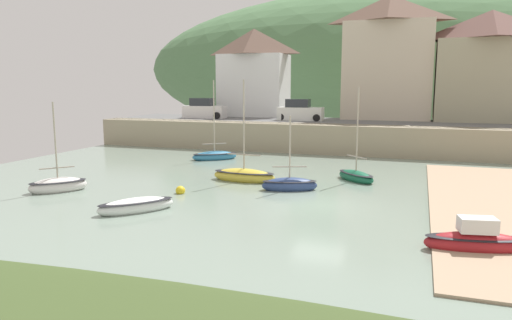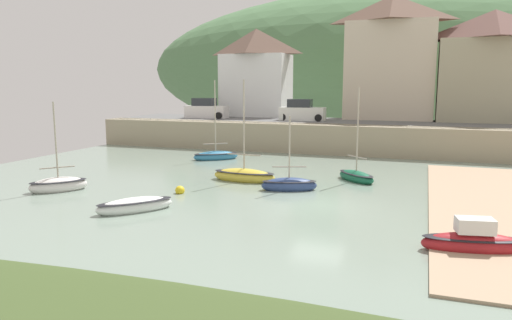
{
  "view_description": "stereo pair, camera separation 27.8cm",
  "coord_description": "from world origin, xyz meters",
  "px_view_note": "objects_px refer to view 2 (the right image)",
  "views": [
    {
      "loc": [
        4.4,
        -22.02,
        5.66
      ],
      "look_at": [
        -4.53,
        3.83,
        1.31
      ],
      "focal_mm": 33.41,
      "sensor_mm": 36.0,
      "label": 1
    },
    {
      "loc": [
        4.66,
        -21.93,
        5.66
      ],
      "look_at": [
        -4.53,
        3.83,
        1.31
      ],
      "focal_mm": 33.41,
      "sensor_mm": 36.0,
      "label": 2
    }
  ],
  "objects_px": {
    "dinghy_open_wooden": "(244,176)",
    "parked_car_by_wall": "(302,112)",
    "sailboat_white_hull": "(356,176)",
    "mooring_buoy": "(180,190)",
    "waterfront_building_left": "(256,72)",
    "sailboat_far_left": "(59,185)",
    "sailboat_tall_mast": "(135,206)",
    "waterfront_building_right": "(492,65)",
    "sailboat_blue_trim": "(216,156)",
    "waterfront_building_centre": "(391,57)",
    "parked_car_near_slipway": "(206,110)",
    "rowboat_small_beached": "(474,242)",
    "motorboat_with_cabin": "(289,185)"
  },
  "relations": [
    {
      "from": "sailboat_far_left",
      "to": "rowboat_small_beached",
      "type": "bearing_deg",
      "value": -57.27
    },
    {
      "from": "sailboat_white_hull",
      "to": "parked_car_near_slipway",
      "type": "distance_m",
      "value": 22.3
    },
    {
      "from": "sailboat_tall_mast",
      "to": "waterfront_building_right",
      "type": "bearing_deg",
      "value": 9.68
    },
    {
      "from": "rowboat_small_beached",
      "to": "dinghy_open_wooden",
      "type": "distance_m",
      "value": 14.65
    },
    {
      "from": "waterfront_building_centre",
      "to": "sailboat_tall_mast",
      "type": "relative_size",
      "value": 3.4
    },
    {
      "from": "waterfront_building_centre",
      "to": "sailboat_far_left",
      "type": "height_order",
      "value": "waterfront_building_centre"
    },
    {
      "from": "rowboat_small_beached",
      "to": "sailboat_tall_mast",
      "type": "height_order",
      "value": "rowboat_small_beached"
    },
    {
      "from": "sailboat_white_hull",
      "to": "rowboat_small_beached",
      "type": "height_order",
      "value": "sailboat_white_hull"
    },
    {
      "from": "waterfront_building_right",
      "to": "dinghy_open_wooden",
      "type": "distance_m",
      "value": 27.04
    },
    {
      "from": "rowboat_small_beached",
      "to": "sailboat_white_hull",
      "type": "bearing_deg",
      "value": 105.58
    },
    {
      "from": "waterfront_building_left",
      "to": "sailboat_far_left",
      "type": "distance_m",
      "value": 27.94
    },
    {
      "from": "waterfront_building_right",
      "to": "sailboat_blue_trim",
      "type": "xyz_separation_m",
      "value": [
        -20.21,
        -14.31,
        -7.03
      ]
    },
    {
      "from": "motorboat_with_cabin",
      "to": "sailboat_far_left",
      "type": "height_order",
      "value": "sailboat_far_left"
    },
    {
      "from": "sailboat_white_hull",
      "to": "mooring_buoy",
      "type": "relative_size",
      "value": 11.32
    },
    {
      "from": "sailboat_tall_mast",
      "to": "parked_car_near_slipway",
      "type": "distance_m",
      "value": 26.3
    },
    {
      "from": "motorboat_with_cabin",
      "to": "sailboat_far_left",
      "type": "relative_size",
      "value": 0.85
    },
    {
      "from": "sailboat_white_hull",
      "to": "dinghy_open_wooden",
      "type": "xyz_separation_m",
      "value": [
        -6.28,
        -2.23,
        0.03
      ]
    },
    {
      "from": "sailboat_tall_mast",
      "to": "sailboat_far_left",
      "type": "distance_m",
      "value": 6.65
    },
    {
      "from": "sailboat_white_hull",
      "to": "parked_car_by_wall",
      "type": "xyz_separation_m",
      "value": [
        -7.02,
        14.48,
        2.92
      ]
    },
    {
      "from": "parked_car_by_wall",
      "to": "motorboat_with_cabin",
      "type": "bearing_deg",
      "value": -79.95
    },
    {
      "from": "waterfront_building_centre",
      "to": "sailboat_far_left",
      "type": "relative_size",
      "value": 2.29
    },
    {
      "from": "sailboat_tall_mast",
      "to": "parked_car_near_slipway",
      "type": "relative_size",
      "value": 0.8
    },
    {
      "from": "waterfront_building_left",
      "to": "dinghy_open_wooden",
      "type": "relative_size",
      "value": 1.44
    },
    {
      "from": "waterfront_building_right",
      "to": "dinghy_open_wooden",
      "type": "xyz_separation_m",
      "value": [
        -15.23,
        -21.22,
        -7.01
      ]
    },
    {
      "from": "sailboat_white_hull",
      "to": "dinghy_open_wooden",
      "type": "height_order",
      "value": "dinghy_open_wooden"
    },
    {
      "from": "waterfront_building_right",
      "to": "sailboat_white_hull",
      "type": "xyz_separation_m",
      "value": [
        -8.95,
        -18.98,
        -7.04
      ]
    },
    {
      "from": "waterfront_building_right",
      "to": "waterfront_building_left",
      "type": "bearing_deg",
      "value": 180.0
    },
    {
      "from": "parked_car_near_slipway",
      "to": "waterfront_building_centre",
      "type": "bearing_deg",
      "value": 10.76
    },
    {
      "from": "waterfront_building_centre",
      "to": "motorboat_with_cabin",
      "type": "distance_m",
      "value": 24.32
    },
    {
      "from": "waterfront_building_centre",
      "to": "waterfront_building_right",
      "type": "bearing_deg",
      "value": 0.0
    },
    {
      "from": "waterfront_building_left",
      "to": "motorboat_with_cabin",
      "type": "height_order",
      "value": "waterfront_building_left"
    },
    {
      "from": "parked_car_near_slipway",
      "to": "motorboat_with_cabin",
      "type": "bearing_deg",
      "value": -57.29
    },
    {
      "from": "sailboat_white_hull",
      "to": "sailboat_tall_mast",
      "type": "bearing_deg",
      "value": -84.05
    },
    {
      "from": "dinghy_open_wooden",
      "to": "parked_car_by_wall",
      "type": "distance_m",
      "value": 16.98
    },
    {
      "from": "waterfront_building_right",
      "to": "sailboat_tall_mast",
      "type": "bearing_deg",
      "value": -120.71
    },
    {
      "from": "rowboat_small_beached",
      "to": "sailboat_tall_mast",
      "type": "distance_m",
      "value": 13.95
    },
    {
      "from": "sailboat_tall_mast",
      "to": "parked_car_near_slipway",
      "type": "bearing_deg",
      "value": 58.79
    },
    {
      "from": "waterfront_building_right",
      "to": "waterfront_building_centre",
      "type": "bearing_deg",
      "value": 180.0
    },
    {
      "from": "waterfront_building_right",
      "to": "mooring_buoy",
      "type": "xyz_separation_m",
      "value": [
        -17.22,
        -25.44,
        -7.17
      ]
    },
    {
      "from": "waterfront_building_left",
      "to": "parked_car_near_slipway",
      "type": "height_order",
      "value": "waterfront_building_left"
    },
    {
      "from": "sailboat_white_hull",
      "to": "mooring_buoy",
      "type": "height_order",
      "value": "sailboat_white_hull"
    },
    {
      "from": "sailboat_white_hull",
      "to": "sailboat_blue_trim",
      "type": "bearing_deg",
      "value": -157.25
    },
    {
      "from": "waterfront_building_left",
      "to": "waterfront_building_centre",
      "type": "height_order",
      "value": "waterfront_building_centre"
    },
    {
      "from": "waterfront_building_right",
      "to": "sailboat_tall_mast",
      "type": "xyz_separation_m",
      "value": [
        -17.4,
        -29.3,
        -7.07
      ]
    },
    {
      "from": "rowboat_small_beached",
      "to": "parked_car_by_wall",
      "type": "height_order",
      "value": "parked_car_by_wall"
    },
    {
      "from": "motorboat_with_cabin",
      "to": "sailboat_far_left",
      "type": "distance_m",
      "value": 12.44
    },
    {
      "from": "waterfront_building_centre",
      "to": "dinghy_open_wooden",
      "type": "height_order",
      "value": "waterfront_building_centre"
    },
    {
      "from": "waterfront_building_right",
      "to": "parked_car_by_wall",
      "type": "height_order",
      "value": "waterfront_building_right"
    },
    {
      "from": "dinghy_open_wooden",
      "to": "sailboat_tall_mast",
      "type": "xyz_separation_m",
      "value": [
        -2.17,
        -8.08,
        -0.06
      ]
    },
    {
      "from": "waterfront_building_left",
      "to": "rowboat_small_beached",
      "type": "relative_size",
      "value": 2.47
    }
  ]
}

